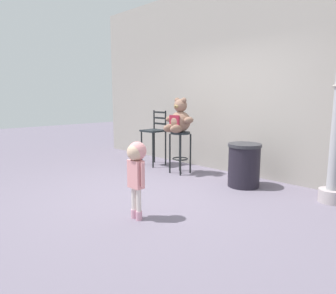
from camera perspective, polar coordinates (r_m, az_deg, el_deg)
ground_plane at (r=4.62m, az=-2.99°, el=-8.66°), size 24.00×24.00×0.00m
building_wall at (r=6.01m, az=12.45°, el=12.45°), size 7.69×0.30×3.56m
bar_stool_with_teddy at (r=5.72m, az=2.30°, el=0.54°), size 0.37×0.37×0.79m
teddy_bear at (r=5.64m, az=2.12°, el=5.20°), size 0.60×0.54×0.63m
child_walking at (r=3.52m, az=-5.97°, el=-3.09°), size 0.29×0.23×0.92m
trash_bin at (r=5.03m, az=14.07°, el=-3.28°), size 0.53×0.53×0.70m
bar_chair_empty at (r=6.42m, az=-2.55°, el=2.55°), size 0.42×0.42×1.15m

